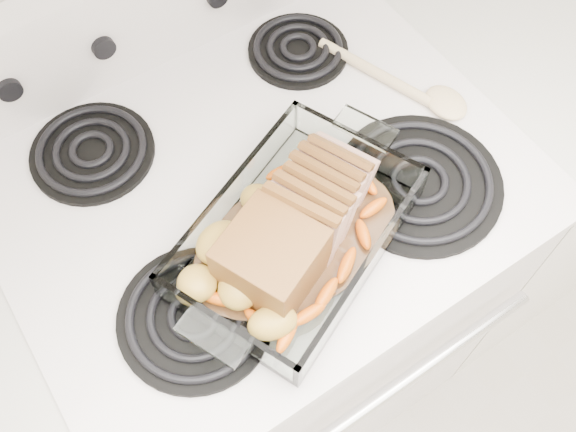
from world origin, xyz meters
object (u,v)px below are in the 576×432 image
counter_right (494,151)px  baking_dish (296,237)px  electric_range (263,288)px  pork_roast (286,231)px

counter_right → baking_dish: baking_dish is taller
electric_range → counter_right: 0.67m
baking_dish → counter_right: bearing=-11.5°
counter_right → pork_roast: (-0.70, -0.14, 0.53)m
pork_roast → counter_right: bearing=13.4°
counter_right → baking_dish: (-0.68, -0.14, 0.50)m
baking_dish → pork_roast: pork_roast is taller
electric_range → pork_roast: (-0.04, -0.15, 0.51)m
electric_range → counter_right: electric_range is taller
electric_range → baking_dish: size_ratio=3.29×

